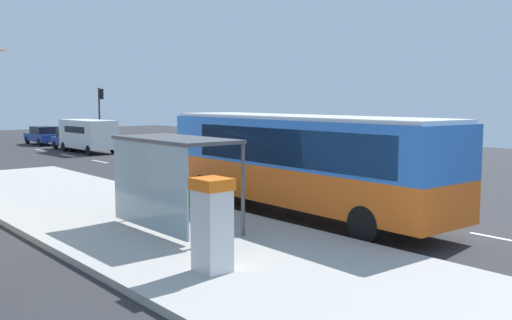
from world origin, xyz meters
TOP-DOWN VIEW (x-y plane):
  - ground_plane at (0.00, 14.00)m, footprint 56.00×92.00m
  - sidewalk_platform at (-6.40, 2.00)m, footprint 6.20×30.00m
  - lane_stripe_seg_0 at (0.25, -6.00)m, footprint 0.16×2.20m
  - lane_stripe_seg_1 at (0.25, -1.00)m, footprint 0.16×2.20m
  - lane_stripe_seg_2 at (0.25, 4.00)m, footprint 0.16×2.20m
  - lane_stripe_seg_3 at (0.25, 9.00)m, footprint 0.16×2.20m
  - lane_stripe_seg_4 at (0.25, 14.00)m, footprint 0.16×2.20m
  - lane_stripe_seg_5 at (0.25, 19.00)m, footprint 0.16×2.20m
  - lane_stripe_seg_6 at (0.25, 24.00)m, footprint 0.16×2.20m
  - lane_stripe_seg_7 at (0.25, 29.00)m, footprint 0.16×2.20m
  - bus at (-1.71, -0.06)m, footprint 2.83×11.08m
  - white_van at (2.20, 25.09)m, footprint 2.18×5.27m
  - sedan_near at (2.30, 34.23)m, footprint 1.87×4.42m
  - sedan_far at (2.30, 28.10)m, footprint 1.94×4.45m
  - ticket_machine at (-7.66, -3.59)m, footprint 0.66×0.76m
  - recycling_bin_green at (-4.20, 2.68)m, footprint 0.52×0.52m
  - recycling_bin_blue at (-4.20, 3.38)m, footprint 0.52×0.52m
  - recycling_bin_yellow at (-4.20, 4.08)m, footprint 0.52×0.52m
  - recycling_bin_red at (-4.20, 4.78)m, footprint 0.52×0.52m
  - traffic_light_near_side at (5.50, 30.13)m, footprint 0.49×0.28m
  - bus_shelter at (-6.41, 0.30)m, footprint 1.80×4.00m

SIDE VIEW (x-z plane):
  - ground_plane at x=0.00m, z-range -0.04..0.00m
  - lane_stripe_seg_0 at x=0.25m, z-range 0.00..0.01m
  - lane_stripe_seg_1 at x=0.25m, z-range 0.00..0.01m
  - lane_stripe_seg_2 at x=0.25m, z-range 0.00..0.01m
  - lane_stripe_seg_3 at x=0.25m, z-range 0.00..0.01m
  - lane_stripe_seg_4 at x=0.25m, z-range 0.00..0.01m
  - lane_stripe_seg_5 at x=0.25m, z-range 0.00..0.01m
  - lane_stripe_seg_6 at x=0.25m, z-range 0.00..0.01m
  - lane_stripe_seg_7 at x=0.25m, z-range 0.00..0.01m
  - sidewalk_platform at x=-6.40m, z-range 0.00..0.18m
  - recycling_bin_green at x=-4.20m, z-range 0.18..1.13m
  - recycling_bin_blue at x=-4.20m, z-range 0.18..1.13m
  - recycling_bin_yellow at x=-4.20m, z-range 0.18..1.13m
  - recycling_bin_red at x=-4.20m, z-range 0.18..1.13m
  - sedan_near at x=2.30m, z-range 0.03..1.55m
  - sedan_far at x=2.30m, z-range 0.03..1.55m
  - ticket_machine at x=-7.66m, z-range 0.20..2.14m
  - white_van at x=2.20m, z-range 0.19..2.49m
  - bus at x=-1.71m, z-range 0.24..3.45m
  - bus_shelter at x=-6.41m, z-range 0.85..3.35m
  - traffic_light_near_side at x=5.50m, z-range 0.79..5.46m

